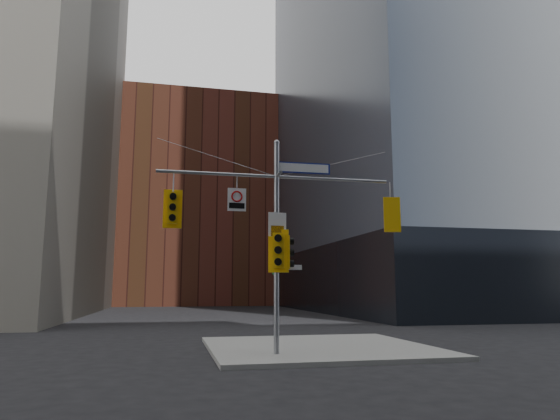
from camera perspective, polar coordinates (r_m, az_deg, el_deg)
name	(u,v)px	position (r m, az deg, el deg)	size (l,w,h in m)	color
ground	(291,368)	(14.82, 1.28, -17.64)	(160.00, 160.00, 0.00)	black
sidewalk_corner	(318,347)	(19.15, 4.38, -15.39)	(8.00, 8.00, 0.15)	gray
podium_ne	(481,280)	(55.92, 22.02, -7.47)	(36.40, 36.40, 6.00)	black
brick_midrise	(196,206)	(73.26, -9.54, 0.48)	(26.00, 20.00, 28.00)	brown
signal_assembly	(277,223)	(16.73, -0.39, -1.46)	(8.00, 0.80, 7.30)	gray
traffic_light_west_arm	(173,208)	(16.44, -12.17, 0.22)	(0.61, 0.47, 1.27)	yellow
traffic_light_east_arm	(391,215)	(18.09, 12.56, -0.59)	(0.59, 0.52, 1.24)	yellow
traffic_light_pole_side	(286,252)	(16.71, 0.70, -4.87)	(0.44, 0.37, 1.12)	yellow
traffic_light_pole_front	(278,250)	(16.37, -0.19, -4.65)	(0.67, 0.62, 1.42)	yellow
street_sign_blade	(303,168)	(17.30, 2.62, 4.82)	(1.94, 0.07, 0.38)	navy
regulatory_sign_arm	(237,199)	(16.60, -4.95, 1.28)	(0.62, 0.07, 0.77)	silver
regulatory_sign_pole	(277,225)	(16.60, -0.31, -1.73)	(0.61, 0.09, 0.80)	silver
street_blade_ew	(290,267)	(16.71, 1.12, -6.56)	(0.83, 0.03, 0.17)	silver
street_blade_ns	(274,272)	(17.04, -0.72, -7.11)	(0.13, 0.80, 0.16)	#145926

